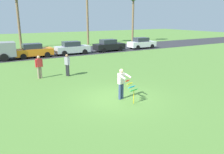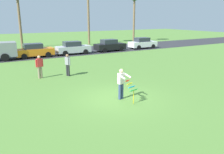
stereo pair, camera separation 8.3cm
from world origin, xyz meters
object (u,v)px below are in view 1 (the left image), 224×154
(person_kite_flyer, at_px, (121,83))
(kite_held, at_px, (132,88))
(person_walker_far, at_px, (67,64))
(parked_car_white, at_px, (142,43))
(person_walker_near, at_px, (39,66))
(parked_car_orange, at_px, (33,51))
(parked_car_silver, at_px, (72,48))
(parked_car_black, at_px, (109,45))

(person_kite_flyer, height_order, kite_held, person_kite_flyer)
(person_kite_flyer, height_order, person_walker_far, same)
(person_kite_flyer, relative_size, person_walker_far, 1.00)
(parked_car_white, distance_m, person_walker_near, 19.68)
(kite_held, height_order, person_walker_far, person_walker_far)
(parked_car_orange, bearing_deg, person_kite_flyer, -85.56)
(kite_held, xyz_separation_m, parked_car_silver, (3.22, 17.31, -0.06))
(parked_car_black, xyz_separation_m, parked_car_white, (5.59, 0.00, 0.00))
(parked_car_orange, relative_size, person_walker_far, 2.43)
(parked_car_black, bearing_deg, parked_car_silver, 179.98)
(parked_car_orange, bearing_deg, kite_held, -85.19)
(kite_held, relative_size, person_walker_near, 0.70)
(kite_held, xyz_separation_m, parked_car_orange, (-1.46, 17.30, -0.06))
(parked_car_orange, height_order, parked_car_black, same)
(kite_held, distance_m, person_walker_far, 7.30)
(parked_car_silver, bearing_deg, parked_car_black, -0.02)
(person_kite_flyer, relative_size, parked_car_orange, 0.41)
(parked_car_orange, distance_m, parked_car_black, 9.94)
(parked_car_black, bearing_deg, parked_car_orange, 180.00)
(person_kite_flyer, bearing_deg, parked_car_orange, 94.44)
(parked_car_orange, height_order, parked_car_white, same)
(parked_car_white, bearing_deg, person_walker_near, -150.48)
(parked_car_black, bearing_deg, kite_held, -116.12)
(person_kite_flyer, bearing_deg, person_walker_near, 112.77)
(person_kite_flyer, distance_m, parked_car_silver, 16.90)
(parked_car_silver, xyz_separation_m, person_walker_far, (-4.21, -10.07, 0.16))
(person_kite_flyer, relative_size, parked_car_black, 0.41)
(person_kite_flyer, xyz_separation_m, parked_car_white, (14.24, 16.55, -0.18))
(person_walker_near, distance_m, person_walker_far, 2.08)
(person_walker_near, bearing_deg, kite_held, -68.17)
(person_kite_flyer, xyz_separation_m, parked_car_silver, (3.38, 16.55, -0.18))
(parked_car_black, distance_m, person_walker_near, 15.07)
(person_walker_near, relative_size, person_walker_far, 1.00)
(kite_held, distance_m, parked_car_white, 22.31)
(person_walker_near, bearing_deg, parked_car_white, 29.52)
(parked_car_silver, relative_size, person_walker_near, 2.46)
(kite_held, bearing_deg, person_walker_far, 97.86)
(kite_held, relative_size, person_walker_far, 0.70)
(parked_car_white, xyz_separation_m, person_walker_near, (-17.12, -9.70, 0.16))
(parked_car_silver, height_order, person_walker_far, person_walker_far)
(person_walker_near, bearing_deg, person_walker_far, -10.47)
(parked_car_orange, relative_size, parked_car_white, 0.99)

